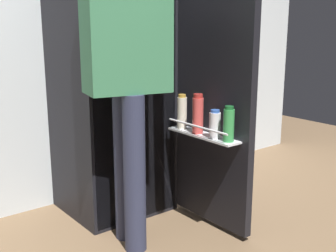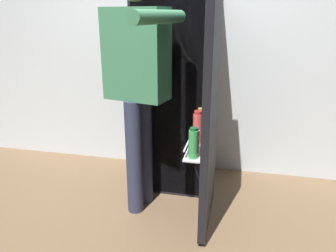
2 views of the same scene
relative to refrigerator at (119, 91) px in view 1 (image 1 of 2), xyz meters
name	(u,v)px [view 1 (image 1 of 2)]	position (x,y,z in m)	size (l,w,h in m)	color
ground_plane	(163,236)	(-0.03, -0.49, -0.81)	(6.78, 6.78, 0.00)	brown
kitchen_wall	(83,18)	(-0.03, 0.40, 0.45)	(4.40, 0.10, 2.52)	silver
refrigerator	(119,91)	(0.00, 0.00, 0.00)	(0.68, 1.20, 1.62)	black
person	(129,57)	(-0.21, -0.45, 0.25)	(0.58, 0.82, 1.75)	#2D334C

